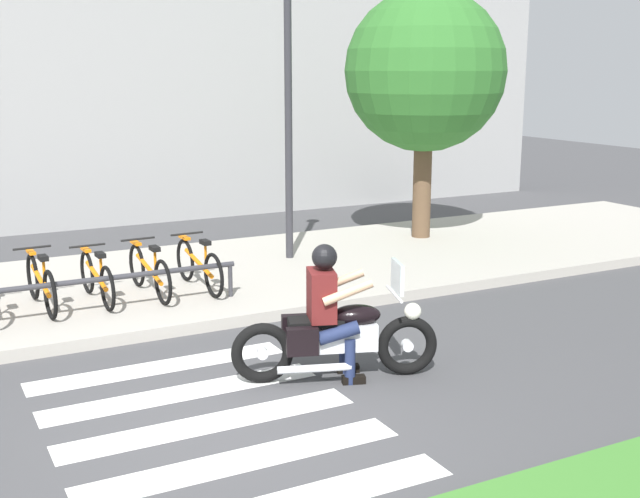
{
  "coord_description": "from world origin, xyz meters",
  "views": [
    {
      "loc": [
        -2.43,
        -6.56,
        3.18
      ],
      "look_at": [
        2.06,
        2.07,
        1.0
      ],
      "focal_mm": 45.54,
      "sensor_mm": 36.0,
      "label": 1
    }
  ],
  "objects_px": {
    "motorcycle": "(337,336)",
    "bicycle_3": "(149,271)",
    "rider": "(329,303)",
    "bicycle_1": "(41,283)",
    "street_lamp": "(288,95)",
    "bike_rack": "(106,281)",
    "bicycle_2": "(97,278)",
    "bicycle_4": "(199,265)",
    "tree_near_rack": "(425,72)"
  },
  "relations": [
    {
      "from": "bicycle_2",
      "to": "tree_near_rack",
      "type": "relative_size",
      "value": 0.34
    },
    {
      "from": "bicycle_3",
      "to": "bicycle_2",
      "type": "bearing_deg",
      "value": -179.99
    },
    {
      "from": "rider",
      "to": "street_lamp",
      "type": "xyz_separation_m",
      "value": [
        1.74,
        4.63,
        1.93
      ]
    },
    {
      "from": "rider",
      "to": "bike_rack",
      "type": "bearing_deg",
      "value": 119.02
    },
    {
      "from": "bicycle_4",
      "to": "bicycle_3",
      "type": "bearing_deg",
      "value": 179.97
    },
    {
      "from": "tree_near_rack",
      "to": "bicycle_3",
      "type": "bearing_deg",
      "value": -164.15
    },
    {
      "from": "motorcycle",
      "to": "rider",
      "type": "relative_size",
      "value": 1.45
    },
    {
      "from": "motorcycle",
      "to": "bike_rack",
      "type": "distance_m",
      "value": 3.39
    },
    {
      "from": "street_lamp",
      "to": "tree_near_rack",
      "type": "xyz_separation_m",
      "value": [
        2.85,
        0.4,
        0.34
      ]
    },
    {
      "from": "bike_rack",
      "to": "tree_near_rack",
      "type": "distance_m",
      "value": 7.03
    },
    {
      "from": "bicycle_4",
      "to": "tree_near_rack",
      "type": "distance_m",
      "value": 5.68
    },
    {
      "from": "bicycle_2",
      "to": "bicycle_4",
      "type": "relative_size",
      "value": 0.94
    },
    {
      "from": "bicycle_1",
      "to": "bicycle_2",
      "type": "relative_size",
      "value": 1.05
    },
    {
      "from": "bicycle_3",
      "to": "bike_rack",
      "type": "distance_m",
      "value": 0.9
    },
    {
      "from": "bicycle_1",
      "to": "bike_rack",
      "type": "bearing_deg",
      "value": -38.28
    },
    {
      "from": "rider",
      "to": "bicycle_1",
      "type": "relative_size",
      "value": 0.88
    },
    {
      "from": "tree_near_rack",
      "to": "rider",
      "type": "bearing_deg",
      "value": -132.39
    },
    {
      "from": "tree_near_rack",
      "to": "street_lamp",
      "type": "bearing_deg",
      "value": -172.01
    },
    {
      "from": "bicycle_4",
      "to": "rider",
      "type": "bearing_deg",
      "value": -86.55
    },
    {
      "from": "bicycle_2",
      "to": "bicycle_4",
      "type": "xyz_separation_m",
      "value": [
        1.4,
        -0.0,
        0.01
      ]
    },
    {
      "from": "bicycle_1",
      "to": "bicycle_2",
      "type": "height_order",
      "value": "bicycle_1"
    },
    {
      "from": "tree_near_rack",
      "to": "bicycle_4",
      "type": "bearing_deg",
      "value": -161.97
    },
    {
      "from": "rider",
      "to": "bicycle_3",
      "type": "xyz_separation_m",
      "value": [
        -0.91,
        3.46,
        -0.34
      ]
    },
    {
      "from": "rider",
      "to": "bicycle_2",
      "type": "xyz_separation_m",
      "value": [
        -1.61,
        3.46,
        -0.35
      ]
    },
    {
      "from": "bicycle_1",
      "to": "bicycle_4",
      "type": "height_order",
      "value": "bicycle_1"
    },
    {
      "from": "motorcycle",
      "to": "tree_near_rack",
      "type": "bearing_deg",
      "value": 48.22
    },
    {
      "from": "motorcycle",
      "to": "bicycle_2",
      "type": "bearing_deg",
      "value": 115.77
    },
    {
      "from": "bicycle_1",
      "to": "street_lamp",
      "type": "bearing_deg",
      "value": 15.99
    },
    {
      "from": "bike_rack",
      "to": "street_lamp",
      "type": "xyz_separation_m",
      "value": [
        3.35,
        1.72,
        2.2
      ]
    },
    {
      "from": "rider",
      "to": "bicycle_1",
      "type": "distance_m",
      "value": 4.18
    },
    {
      "from": "bicycle_2",
      "to": "motorcycle",
      "type": "bearing_deg",
      "value": -64.23
    },
    {
      "from": "motorcycle",
      "to": "street_lamp",
      "type": "bearing_deg",
      "value": 70.3
    },
    {
      "from": "bicycle_2",
      "to": "tree_near_rack",
      "type": "bearing_deg",
      "value": 14.13
    },
    {
      "from": "street_lamp",
      "to": "tree_near_rack",
      "type": "bearing_deg",
      "value": 7.99
    },
    {
      "from": "rider",
      "to": "bicycle_4",
      "type": "xyz_separation_m",
      "value": [
        -0.21,
        3.46,
        -0.34
      ]
    },
    {
      "from": "motorcycle",
      "to": "bicycle_1",
      "type": "relative_size",
      "value": 1.27
    },
    {
      "from": "bicycle_2",
      "to": "bike_rack",
      "type": "distance_m",
      "value": 0.56
    },
    {
      "from": "bicycle_3",
      "to": "motorcycle",
      "type": "bearing_deg",
      "value": -74.27
    },
    {
      "from": "bicycle_3",
      "to": "bicycle_4",
      "type": "relative_size",
      "value": 1.01
    },
    {
      "from": "bicycle_2",
      "to": "bicycle_4",
      "type": "bearing_deg",
      "value": -0.01
    },
    {
      "from": "bicycle_4",
      "to": "bike_rack",
      "type": "bearing_deg",
      "value": -158.45
    },
    {
      "from": "bicycle_1",
      "to": "bike_rack",
      "type": "distance_m",
      "value": 0.9
    },
    {
      "from": "bicycle_3",
      "to": "bicycle_4",
      "type": "height_order",
      "value": "bicycle_4"
    },
    {
      "from": "motorcycle",
      "to": "bicycle_2",
      "type": "height_order",
      "value": "motorcycle"
    },
    {
      "from": "bicycle_3",
      "to": "tree_near_rack",
      "type": "height_order",
      "value": "tree_near_rack"
    },
    {
      "from": "rider",
      "to": "bike_rack",
      "type": "relative_size",
      "value": 0.42
    },
    {
      "from": "bicycle_1",
      "to": "bicycle_2",
      "type": "bearing_deg",
      "value": 0.05
    },
    {
      "from": "motorcycle",
      "to": "bicycle_3",
      "type": "xyz_separation_m",
      "value": [
        -0.98,
        3.49,
        0.03
      ]
    },
    {
      "from": "street_lamp",
      "to": "rider",
      "type": "bearing_deg",
      "value": -110.6
    },
    {
      "from": "bicycle_1",
      "to": "street_lamp",
      "type": "relative_size",
      "value": 0.36
    }
  ]
}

